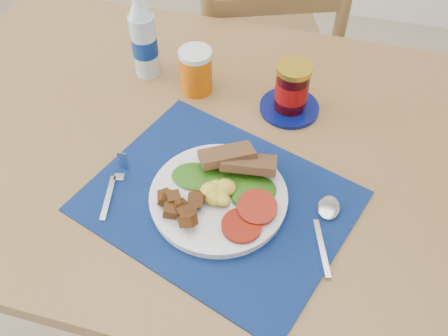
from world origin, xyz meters
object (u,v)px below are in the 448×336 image
(juice_glass, at_px, (196,72))
(breakfast_plate, at_px, (215,196))
(jam_on_saucer, at_px, (291,91))
(chair_far, at_px, (266,28))
(water_bottle, at_px, (144,41))

(juice_glass, bearing_deg, breakfast_plate, -66.77)
(breakfast_plate, xyz_separation_m, jam_on_saucer, (0.09, 0.30, 0.03))
(chair_far, bearing_deg, water_bottle, 45.98)
(chair_far, bearing_deg, jam_on_saucer, 85.46)
(water_bottle, xyz_separation_m, juice_glass, (0.13, -0.03, -0.04))
(chair_far, relative_size, juice_glass, 11.93)
(water_bottle, bearing_deg, breakfast_plate, -51.86)
(chair_far, distance_m, juice_glass, 0.54)
(juice_glass, bearing_deg, chair_far, 82.19)
(chair_far, distance_m, breakfast_plate, 0.83)
(chair_far, relative_size, jam_on_saucer, 9.04)
(water_bottle, bearing_deg, jam_on_saucer, -6.68)
(breakfast_plate, relative_size, water_bottle, 1.25)
(breakfast_plate, relative_size, juice_glass, 2.55)
(water_bottle, height_order, jam_on_saucer, water_bottle)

